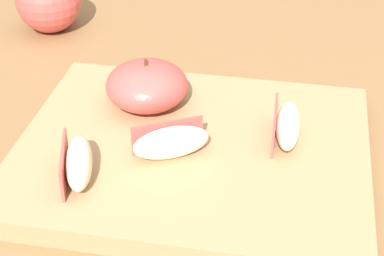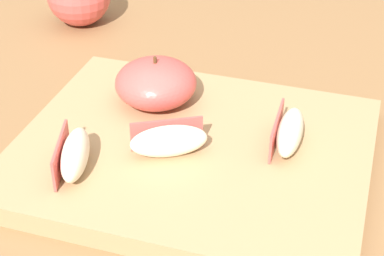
{
  "view_description": "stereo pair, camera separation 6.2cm",
  "coord_description": "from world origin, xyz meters",
  "views": [
    {
      "loc": [
        0.04,
        -0.51,
        1.15
      ],
      "look_at": [
        -0.06,
        -0.0,
        0.81
      ],
      "focal_mm": 59.77,
      "sensor_mm": 36.0,
      "label": 1
    },
    {
      "loc": [
        0.1,
        -0.49,
        1.15
      ],
      "look_at": [
        -0.06,
        -0.0,
        0.81
      ],
      "focal_mm": 59.77,
      "sensor_mm": 36.0,
      "label": 2
    }
  ],
  "objects": [
    {
      "name": "apple_half_skin_up",
      "position": [
        -0.12,
        0.06,
        0.81
      ],
      "size": [
        0.09,
        0.09,
        0.06
      ],
      "color": "#D14C47",
      "rests_on": "cutting_board"
    },
    {
      "name": "apple_wedge_middle",
      "position": [
        -0.07,
        -0.02,
        0.8
      ],
      "size": [
        0.08,
        0.06,
        0.03
      ],
      "color": "#F4EACC",
      "rests_on": "cutting_board"
    },
    {
      "name": "whole_apple_pink_lady",
      "position": [
        -0.31,
        0.27,
        0.81
      ],
      "size": [
        0.09,
        0.09,
        0.1
      ],
      "color": "#D14C47",
      "rests_on": "dining_table"
    },
    {
      "name": "dining_table",
      "position": [
        0.0,
        0.0,
        0.66
      ],
      "size": [
        1.15,
        0.97,
        0.76
      ],
      "color": "brown",
      "rests_on": "ground_plane"
    },
    {
      "name": "apple_wedge_right",
      "position": [
        0.03,
        0.03,
        0.8
      ],
      "size": [
        0.03,
        0.08,
        0.03
      ],
      "color": "#F4EACC",
      "rests_on": "cutting_board"
    },
    {
      "name": "cutting_board",
      "position": [
        -0.06,
        -0.0,
        0.77
      ],
      "size": [
        0.35,
        0.28,
        0.02
      ],
      "color": "#A37F56",
      "rests_on": "dining_table"
    },
    {
      "name": "apple_wedge_front",
      "position": [
        -0.15,
        -0.07,
        0.8
      ],
      "size": [
        0.05,
        0.08,
        0.03
      ],
      "color": "#F4EACC",
      "rests_on": "cutting_board"
    }
  ]
}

